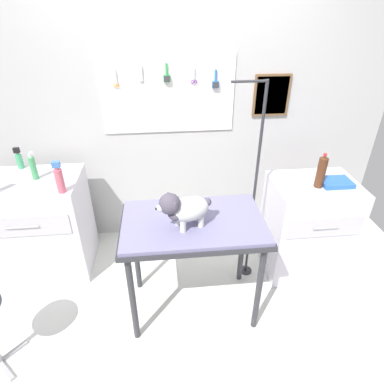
{
  "coord_description": "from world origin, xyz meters",
  "views": [
    {
      "loc": [
        -0.12,
        -1.55,
        2.13
      ],
      "look_at": [
        0.07,
        0.3,
        1.02
      ],
      "focal_mm": 30.08,
      "sensor_mm": 36.0,
      "label": 1
    }
  ],
  "objects": [
    {
      "name": "ground",
      "position": [
        0.0,
        0.0,
        -0.02
      ],
      "size": [
        4.4,
        4.0,
        0.04
      ],
      "primitive_type": "cube",
      "color": "silver"
    },
    {
      "name": "rear_wall_panel",
      "position": [
        0.0,
        1.28,
        1.16
      ],
      "size": [
        4.0,
        0.11,
        2.3
      ],
      "color": "#B4B3B2",
      "rests_on": "ground"
    },
    {
      "name": "grooming_table",
      "position": [
        0.07,
        0.22,
        0.75
      ],
      "size": [
        1.0,
        0.61,
        0.84
      ],
      "color": "#2D2D33",
      "rests_on": "ground"
    },
    {
      "name": "grooming_arm",
      "position": [
        0.58,
        0.54,
        0.79
      ],
      "size": [
        0.3,
        0.11,
        1.69
      ],
      "color": "#2D2D33",
      "rests_on": "ground"
    },
    {
      "name": "dog",
      "position": [
        0.0,
        0.15,
        0.99
      ],
      "size": [
        0.37,
        0.25,
        0.27
      ],
      "color": "silver",
      "rests_on": "grooming_table"
    },
    {
      "name": "counter_left",
      "position": [
        -1.2,
        0.82,
        0.45
      ],
      "size": [
        0.8,
        0.58,
        0.89
      ],
      "color": "silver",
      "rests_on": "ground"
    },
    {
      "name": "cabinet_right",
      "position": [
        1.11,
        0.58,
        0.44
      ],
      "size": [
        0.68,
        0.54,
        0.87
      ],
      "color": "silver",
      "rests_on": "ground"
    },
    {
      "name": "spray_bottle_tall",
      "position": [
        -1.13,
        0.84,
        0.99
      ],
      "size": [
        0.05,
        0.05,
        0.23
      ],
      "color": "#43995D",
      "rests_on": "counter_left"
    },
    {
      "name": "pump_bottle_white",
      "position": [
        -0.87,
        0.61,
        1.0
      ],
      "size": [
        0.06,
        0.06,
        0.25
      ],
      "color": "#D25C6E",
      "rests_on": "counter_left"
    },
    {
      "name": "shampoo_bottle",
      "position": [
        -1.32,
        1.06,
        0.97
      ],
      "size": [
        0.05,
        0.05,
        0.19
      ],
      "color": "#3D9E68",
      "rests_on": "counter_left"
    },
    {
      "name": "soda_bottle",
      "position": [
        1.09,
        0.53,
        1.0
      ],
      "size": [
        0.07,
        0.07,
        0.28
      ],
      "color": "#4B2715",
      "rests_on": "cabinet_right"
    },
    {
      "name": "supply_tray",
      "position": [
        1.25,
        0.55,
        0.89
      ],
      "size": [
        0.24,
        0.18,
        0.04
      ],
      "color": "blue",
      "rests_on": "cabinet_right"
    }
  ]
}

